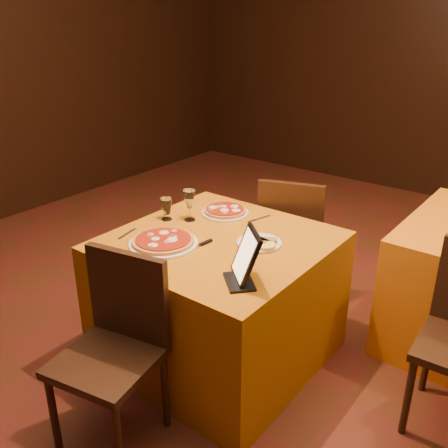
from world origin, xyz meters
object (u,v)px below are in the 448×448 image
Objects in this scene: main_table at (219,299)px; pizza_near at (163,242)px; chair_main_far at (294,238)px; water_glass at (166,209)px; wine_glass at (190,205)px; chair_main_near at (106,361)px; pizza_far at (225,211)px; tablet at (246,255)px.

main_table is 3.02× the size of pizza_near.
chair_main_far is 0.97m from water_glass.
chair_main_far is at bearing 67.45° from wine_glass.
pizza_far is (-0.20, 1.12, 0.31)m from chair_main_near.
tablet is at bearing 45.67° from chair_main_near.
pizza_near is at bearing 97.09° from chair_main_near.
water_glass is at bearing 130.66° from pizza_near.
pizza_near is (-0.19, 0.58, 0.31)m from chair_main_near.
pizza_near is at bearing -89.44° from pizza_far.
water_glass is at bearing 43.58° from chair_main_far.
chair_main_near reaches higher than pizza_far.
pizza_near is at bearing -49.34° from water_glass.
tablet reaches higher than water_glass.
chair_main_far is 7.00× the size of water_glass.
wine_glass reaches higher than pizza_far.
chair_main_far is 3.73× the size of tablet.
pizza_near is at bearing -72.09° from wine_glass.
tablet is (0.55, -0.03, 0.10)m from pizza_near.
pizza_far is (-0.20, 0.31, 0.39)m from main_table.
wine_glass is 0.76m from tablet.
wine_glass is at bearing 107.91° from pizza_near.
pizza_far is 0.81m from tablet.
water_glass is (-0.12, -0.08, -0.03)m from wine_glass.
wine_glass is (-0.11, 0.34, 0.08)m from pizza_near.
main_table is at bearing -57.62° from pizza_far.
wine_glass is 1.46× the size of water_glass.
chair_main_far is (0.00, 1.64, 0.00)m from chair_main_near.
pizza_far is at bearing 50.25° from chair_main_far.
tablet is at bearing -20.49° from water_glass.
water_glass is 0.83m from tablet.
chair_main_far reaches higher than main_table.
pizza_far is at bearing 122.38° from main_table.
tablet is (0.66, -0.37, 0.03)m from wine_glass.
main_table is 5.79× the size of wine_glass.
water_glass reaches higher than pizza_near.
wine_glass is at bearing -116.80° from pizza_far.
main_table is 0.83m from chair_main_far.
chair_main_near reaches higher than water_glass.
chair_main_near is at bearing -90.00° from main_table.
chair_main_near is 7.00× the size of water_glass.
water_glass is (-0.42, 0.84, 0.36)m from chair_main_near.
wine_glass is 0.14m from water_glass.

